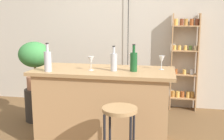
{
  "coord_description": "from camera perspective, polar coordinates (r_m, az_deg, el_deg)",
  "views": [
    {
      "loc": [
        0.72,
        -2.74,
        1.48
      ],
      "look_at": [
        0.05,
        0.55,
        0.87
      ],
      "focal_mm": 42.89,
      "sensor_mm": 36.0,
      "label": 1
    }
  ],
  "objects": [
    {
      "name": "bottle_wine_red",
      "position": [
        3.06,
        0.39,
        1.82
      ],
      "size": [
        0.08,
        0.08,
        0.29
      ],
      "color": "#B2B2B7",
      "rests_on": "kitchen_counter"
    },
    {
      "name": "wine_glass_right",
      "position": [
        3.11,
        -4.52,
        2.07
      ],
      "size": [
        0.07,
        0.07,
        0.16
      ],
      "color": "silver",
      "rests_on": "kitchen_counter"
    },
    {
      "name": "kitchen_counter",
      "position": [
        3.29,
        -1.73,
        -7.7
      ],
      "size": [
        1.66,
        0.75,
        0.92
      ],
      "color": "tan",
      "rests_on": "ground"
    },
    {
      "name": "potted_plant",
      "position": [
        4.07,
        -16.17,
        2.29
      ],
      "size": [
        0.47,
        0.42,
        0.71
      ],
      "color": "#A86B4C",
      "rests_on": "plant_stool"
    },
    {
      "name": "back_wall",
      "position": [
        4.75,
        2.81,
        9.36
      ],
      "size": [
        6.4,
        0.1,
        2.8
      ],
      "primitive_type": "cube",
      "color": "#BCB2A3",
      "rests_on": "ground"
    },
    {
      "name": "bottle_sauce_amber",
      "position": [
        3.11,
        -13.52,
        1.93
      ],
      "size": [
        0.08,
        0.08,
        0.33
      ],
      "color": "#B2B2B7",
      "rests_on": "kitchen_counter"
    },
    {
      "name": "wine_glass_center",
      "position": [
        3.38,
        4.19,
        2.74
      ],
      "size": [
        0.07,
        0.07,
        0.16
      ],
      "color": "silver",
      "rests_on": "kitchen_counter"
    },
    {
      "name": "wine_glass_left",
      "position": [
        3.21,
        10.53,
        2.17
      ],
      "size": [
        0.07,
        0.07,
        0.16
      ],
      "color": "silver",
      "rests_on": "kitchen_counter"
    },
    {
      "name": "bar_stool",
      "position": [
        2.57,
        1.64,
        -11.82
      ],
      "size": [
        0.33,
        0.33,
        0.69
      ],
      "color": "black",
      "rests_on": "ground"
    },
    {
      "name": "bottle_vinegar",
      "position": [
        3.04,
        4.64,
        1.89
      ],
      "size": [
        0.08,
        0.08,
        0.31
      ],
      "color": "#194C23",
      "rests_on": "kitchen_counter"
    },
    {
      "name": "spice_shelf",
      "position": [
        4.59,
        15.18,
        1.69
      ],
      "size": [
        0.43,
        0.18,
        1.61
      ],
      "color": "tan",
      "rests_on": "ground"
    },
    {
      "name": "plant_stool",
      "position": [
        4.22,
        -15.69,
        -7.11
      ],
      "size": [
        0.35,
        0.35,
        0.48
      ],
      "primitive_type": "cylinder",
      "color": "#2D2823",
      "rests_on": "ground"
    }
  ]
}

